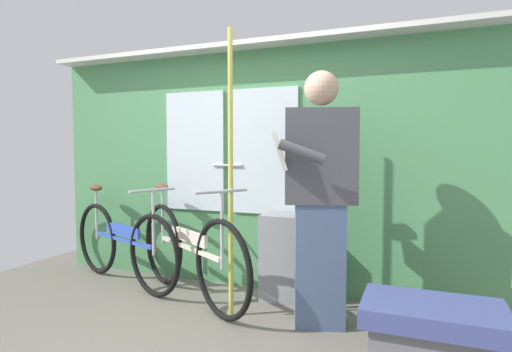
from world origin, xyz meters
TOP-DOWN VIEW (x-y plane):
  - ground_plane at (0.00, 0.00)m, footprint 5.09×3.98m
  - train_door_wall at (-0.01, 1.18)m, footprint 4.09×0.28m
  - bicycle_near_door at (-0.36, 0.68)m, footprint 1.53×0.95m
  - bicycle_leaning_behind at (-1.13, 0.80)m, footprint 1.60×0.70m
  - passenger_reading_newspaper at (0.77, 0.55)m, footprint 0.63×0.58m
  - trash_bin_by_wall at (0.38, 0.97)m, footprint 0.34×0.28m
  - handrail_pole at (0.12, 0.50)m, footprint 0.04×0.04m
  - bench_seat_corner at (1.49, 0.02)m, footprint 0.70×0.44m

SIDE VIEW (x-z plane):
  - ground_plane at x=0.00m, z-range -0.04..0.00m
  - bench_seat_corner at x=1.49m, z-range 0.02..0.47m
  - trash_bin_by_wall at x=0.38m, z-range 0.00..0.71m
  - bicycle_leaning_behind at x=-1.13m, z-range -0.08..0.83m
  - bicycle_near_door at x=-0.36m, z-range -0.08..0.87m
  - passenger_reading_newspaper at x=0.77m, z-range 0.05..1.83m
  - handrail_pole at x=0.12m, z-range 0.00..2.12m
  - train_door_wall at x=-0.01m, z-range 0.05..2.21m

